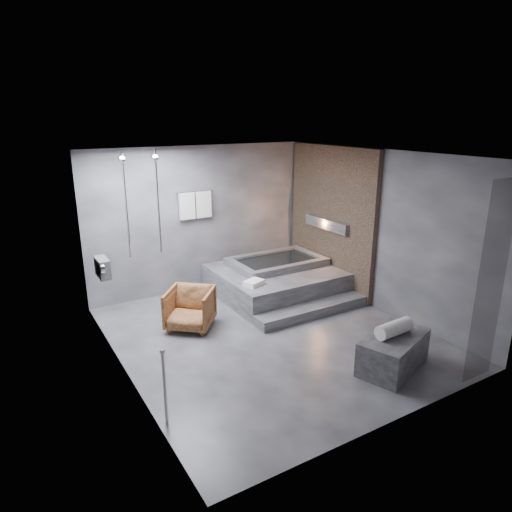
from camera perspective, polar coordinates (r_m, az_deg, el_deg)
room at (r=7.12m, az=3.52°, el=4.16°), size 5.00×5.04×2.82m
tub_deck at (r=8.86m, az=2.46°, el=-3.16°), size 2.20×2.00×0.50m
tub_step at (r=8.04m, az=7.08°, el=-6.74°), size 2.20×0.36×0.18m
concrete_bench at (r=6.63m, az=16.77°, el=-11.41°), size 1.22×0.92×0.49m
driftwood_chair at (r=7.52m, az=-8.25°, el=-6.51°), size 1.01×1.02×0.66m
rolled_towel at (r=6.49m, az=16.88°, el=-8.66°), size 0.57×0.23×0.20m
deck_towel at (r=7.94m, az=-0.26°, el=-3.36°), size 0.39×0.34×0.09m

